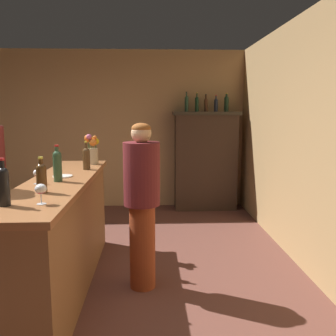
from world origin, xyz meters
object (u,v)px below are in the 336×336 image
at_px(display_bottle_left, 187,103).
at_px(flower_arrangement, 92,149).
at_px(display_bottle_right, 226,103).
at_px(display_bottle_midleft, 197,103).
at_px(cheese_plate, 63,176).
at_px(display_cabinet, 205,159).
at_px(wine_bottle_chardonnay, 57,164).
at_px(wine_bottle_rose, 86,157).
at_px(display_bottle_midright, 216,104).
at_px(wine_glass_mid, 37,174).
at_px(wine_bottle_merlot, 41,176).
at_px(bar_counter, 61,235).
at_px(display_bottle_center, 206,104).
at_px(wine_glass_front, 41,190).
at_px(bartender, 142,199).
at_px(wine_bottle_riesling, 3,184).

bearing_deg(display_bottle_left, flower_arrangement, -124.54).
bearing_deg(display_bottle_right, display_bottle_midleft, 180.00).
bearing_deg(cheese_plate, display_bottle_midleft, 59.30).
relative_size(display_cabinet, wine_bottle_chardonnay, 5.09).
bearing_deg(wine_bottle_rose, display_bottle_midleft, 57.35).
bearing_deg(display_bottle_midright, wine_glass_mid, -124.10).
xyz_separation_m(wine_bottle_merlot, cheese_plate, (-0.01, 0.69, -0.12)).
height_order(bar_counter, wine_glass_mid, wine_glass_mid).
bearing_deg(wine_bottle_chardonnay, display_bottle_center, 59.31).
bearing_deg(display_bottle_left, wine_glass_front, -109.48).
bearing_deg(flower_arrangement, wine_glass_front, -91.42).
bearing_deg(wine_glass_mid, display_cabinet, 58.03).
bearing_deg(flower_arrangement, display_bottle_left, 55.46).
bearing_deg(display_bottle_midright, bar_counter, -123.93).
bearing_deg(display_bottle_center, bartender, -109.37).
bearing_deg(display_cabinet, cheese_plate, -123.14).
height_order(display_bottle_left, bartender, display_bottle_left).
height_order(flower_arrangement, bartender, bartender).
bearing_deg(display_bottle_left, wine_bottle_riesling, -112.39).
height_order(wine_bottle_chardonnay, flower_arrangement, flower_arrangement).
xyz_separation_m(display_cabinet, display_bottle_right, (0.33, 0.00, 0.93)).
xyz_separation_m(wine_bottle_chardonnay, display_bottle_midright, (1.90, 2.92, 0.57)).
xyz_separation_m(wine_glass_mid, display_bottle_left, (1.56, 3.02, 0.66)).
height_order(bar_counter, display_bottle_midright, display_bottle_midright).
relative_size(bar_counter, cheese_plate, 14.14).
distance_m(wine_bottle_chardonnay, display_bottle_right, 3.63).
distance_m(bar_counter, wine_bottle_merlot, 0.84).
bearing_deg(display_bottle_center, wine_glass_mid, -121.86).
relative_size(flower_arrangement, display_bottle_left, 1.09).
bearing_deg(display_bottle_midleft, bar_counter, -119.27).
distance_m(wine_bottle_riesling, wine_glass_mid, 0.74).
xyz_separation_m(display_bottle_center, display_bottle_right, (0.34, -0.00, 0.02)).
distance_m(display_bottle_left, display_bottle_center, 0.32).
xyz_separation_m(wine_bottle_chardonnay, wine_glass_front, (0.09, -0.81, -0.06)).
bearing_deg(wine_bottle_riesling, display_bottle_left, 67.61).
distance_m(display_cabinet, wine_glass_mid, 3.57).
distance_m(wine_glass_front, flower_arrangement, 1.88).
distance_m(display_cabinet, wine_bottle_chardonnay, 3.41).
relative_size(bar_counter, display_bottle_midleft, 8.24).
height_order(bar_counter, flower_arrangement, flower_arrangement).
xyz_separation_m(cheese_plate, display_bottle_midleft, (1.59, 2.69, 0.74)).
distance_m(wine_bottle_merlot, flower_arrangement, 1.53).
bearing_deg(display_bottle_right, wine_bottle_chardonnay, -125.41).
bearing_deg(display_bottle_right, wine_bottle_rose, -130.69).
xyz_separation_m(display_cabinet, wine_bottle_riesling, (-1.88, -3.76, 0.33)).
distance_m(display_cabinet, display_bottle_left, 0.99).
height_order(wine_bottle_riesling, display_bottle_right, display_bottle_right).
relative_size(wine_glass_front, display_bottle_left, 0.43).
relative_size(display_bottle_center, bartender, 0.18).
xyz_separation_m(display_cabinet, wine_bottle_chardonnay, (-1.74, -2.92, 0.34)).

